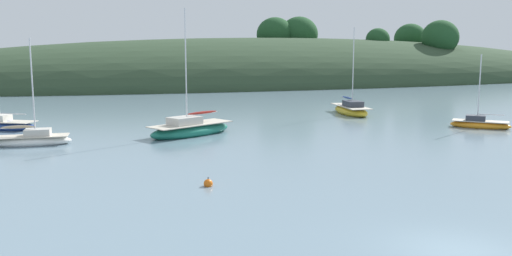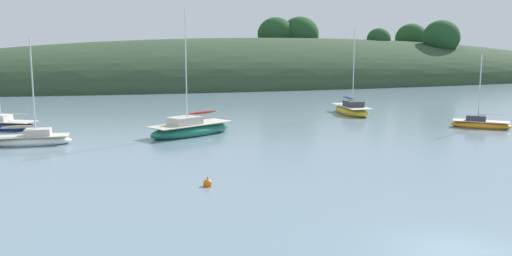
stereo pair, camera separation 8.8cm
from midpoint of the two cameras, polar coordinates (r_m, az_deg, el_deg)
ground_plane at (r=18.74m, az=20.61°, el=-12.37°), size 400.00×400.00×0.00m
far_shoreline_hill at (r=100.23m, az=2.55°, el=4.92°), size 150.00×36.00×20.70m
sailboat_red_portside at (r=47.54m, az=22.72°, el=0.40°), size 4.49×4.39×6.15m
sailboat_white_near at (r=47.53m, az=-25.45°, el=0.28°), size 5.81×4.51×6.79m
sailboat_black_sloop at (r=39.17m, az=-22.83°, el=-1.18°), size 5.29×2.24×7.36m
sailboat_cream_ketch at (r=40.42m, az=-7.09°, el=-0.15°), size 7.48×5.38×9.61m
sailboat_orange_cutter at (r=53.66m, az=10.06°, el=1.91°), size 3.16×6.93×8.70m
mooring_buoy_outer at (r=25.60m, az=-5.23°, el=-5.94°), size 0.44×0.44×0.54m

